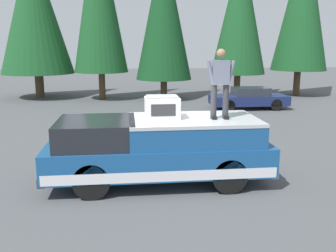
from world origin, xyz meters
The scene contains 9 objects.
ground_plane centered at (0.00, 0.00, 0.00)m, with size 90.00×90.00×0.00m, color #4C4F51.
pickup_truck centered at (-0.22, 0.29, 0.87)m, with size 2.01×5.54×1.65m.
compressor_unit centered at (-0.17, 0.19, 1.93)m, with size 0.65×0.84×0.56m.
person_on_truck_bed centered at (-0.35, -1.21, 2.55)m, with size 0.29×0.72×1.69m.
parked_car_navy centered at (10.24, -5.53, 0.58)m, with size 1.64×4.10×1.16m.
conifer_far_left centered at (15.16, -10.51, 6.20)m, with size 3.65×3.65×10.71m.
conifer_left centered at (14.45, -6.10, 5.51)m, with size 3.44×3.44×9.48m.
conifer_center_left centered at (14.48, -1.32, 5.46)m, with size 3.48×3.48×9.67m.
conifer_right centered at (15.97, 6.71, 5.63)m, with size 4.58×4.58×9.70m.
Camera 1 is at (-9.18, 1.05, 3.45)m, focal length 39.87 mm.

